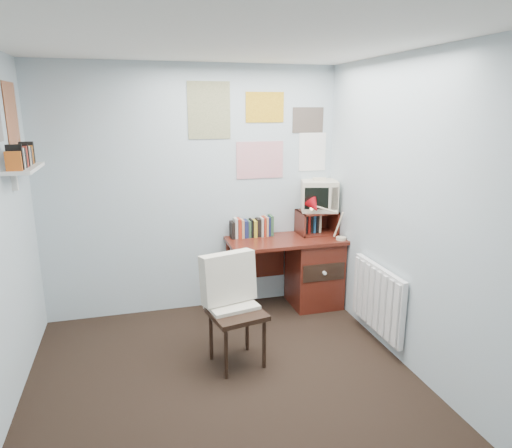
% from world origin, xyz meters
% --- Properties ---
extents(ground, '(3.50, 3.50, 0.00)m').
position_xyz_m(ground, '(0.00, 0.00, 0.00)').
color(ground, black).
rests_on(ground, ground).
extents(back_wall, '(3.00, 0.02, 2.50)m').
position_xyz_m(back_wall, '(0.00, 1.75, 1.25)').
color(back_wall, '#ACBEC4').
rests_on(back_wall, ground).
extents(right_wall, '(0.02, 3.50, 2.50)m').
position_xyz_m(right_wall, '(1.50, 0.00, 1.25)').
color(right_wall, '#ACBEC4').
rests_on(right_wall, ground).
extents(ceiling, '(3.00, 3.50, 0.02)m').
position_xyz_m(ceiling, '(0.00, 0.00, 2.50)').
color(ceiling, white).
rests_on(ceiling, back_wall).
extents(desk, '(1.20, 0.55, 0.76)m').
position_xyz_m(desk, '(1.17, 1.48, 0.41)').
color(desk, '#5C1F15').
rests_on(desk, ground).
extents(desk_chair, '(0.54, 0.52, 0.89)m').
position_xyz_m(desk_chair, '(0.16, 0.53, 0.45)').
color(desk_chair, black).
rests_on(desk_chair, ground).
extents(desk_lamp, '(0.27, 0.23, 0.38)m').
position_xyz_m(desk_lamp, '(1.44, 1.29, 0.95)').
color(desk_lamp, '#B00B14').
rests_on(desk_lamp, desk).
extents(tv_riser, '(0.40, 0.30, 0.25)m').
position_xyz_m(tv_riser, '(1.29, 1.59, 0.89)').
color(tv_riser, '#5C1F15').
rests_on(tv_riser, desk).
extents(crt_tv, '(0.45, 0.43, 0.35)m').
position_xyz_m(crt_tv, '(1.31, 1.61, 1.19)').
color(crt_tv, beige).
rests_on(crt_tv, tv_riser).
extents(book_row, '(0.60, 0.14, 0.22)m').
position_xyz_m(book_row, '(0.66, 1.66, 0.87)').
color(book_row, '#5C1F15').
rests_on(book_row, desk).
extents(radiator, '(0.09, 0.80, 0.60)m').
position_xyz_m(radiator, '(1.46, 0.55, 0.42)').
color(radiator, white).
rests_on(radiator, right_wall).
extents(wall_shelf, '(0.20, 0.62, 0.24)m').
position_xyz_m(wall_shelf, '(-1.40, 1.10, 1.62)').
color(wall_shelf, white).
rests_on(wall_shelf, left_wall).
extents(posters_back, '(1.20, 0.01, 0.90)m').
position_xyz_m(posters_back, '(0.70, 1.74, 1.85)').
color(posters_back, white).
rests_on(posters_back, back_wall).
extents(posters_left, '(0.01, 0.70, 0.60)m').
position_xyz_m(posters_left, '(-1.49, 1.10, 2.00)').
color(posters_left, white).
rests_on(posters_left, left_wall).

